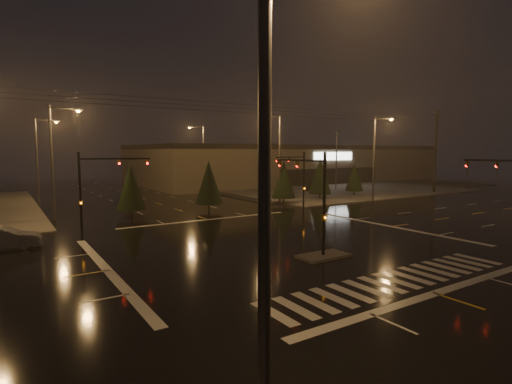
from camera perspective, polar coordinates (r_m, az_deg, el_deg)
ground at (r=26.50m, az=3.70°, el=-7.37°), size 140.00×140.00×0.00m
sidewalk_ne at (r=68.31m, az=8.99°, el=0.73°), size 36.00×36.00×0.12m
median_island at (r=23.48m, az=9.58°, el=-8.98°), size 3.00×1.60×0.15m
crosswalk at (r=20.25m, az=19.36°, el=-11.86°), size 15.00×2.60×0.01m
stop_bar_near at (r=19.16m, az=24.20°, el=-13.06°), size 16.00×0.50×0.01m
stop_bar_far at (r=35.76m, az=-6.86°, el=-3.94°), size 16.00×0.50×0.01m
parking_lot at (r=70.33m, az=13.12°, el=0.78°), size 50.00×24.00×0.08m
retail_building at (r=83.62m, az=4.28°, el=4.30°), size 60.20×28.30×7.20m
signal_mast_median at (r=23.52m, az=8.21°, el=0.18°), size 0.25×4.59×6.00m
signal_mast_ne at (r=39.69m, az=6.07°, el=2.54°), size 4.84×1.86×6.00m
signal_mast_nw at (r=31.49m, az=-21.97°, el=1.31°), size 4.84×1.86×6.00m
streetlight_0 at (r=7.09m, az=3.34°, el=3.90°), size 2.77×0.32×10.00m
streetlight_1 at (r=38.95m, az=-26.72°, el=4.85°), size 2.77×0.32×10.00m
streetlight_2 at (r=54.89m, az=-28.52°, el=4.87°), size 2.77×0.32×10.00m
streetlight_3 at (r=45.32m, az=3.10°, el=5.51°), size 2.77×0.32×10.00m
streetlight_4 at (r=62.63m, az=-7.74°, el=5.55°), size 2.77×0.32×10.00m
streetlight_6 at (r=49.14m, az=16.80°, el=5.30°), size 0.32×2.77×10.00m
utility_pole_1 at (r=41.85m, az=1.16°, el=5.94°), size 2.20×0.32×12.00m
utility_pole_2 at (r=63.67m, az=24.28°, el=5.39°), size 2.20×0.32×12.00m
conifer_0 at (r=46.12m, az=3.98°, el=1.83°), size 2.74×2.74×4.99m
conifer_1 at (r=51.19m, az=9.15°, el=2.27°), size 2.86×2.86×5.17m
conifer_2 at (r=55.71m, az=13.87°, el=2.12°), size 2.44×2.44×4.52m
conifer_3 at (r=38.45m, az=-17.45°, el=0.66°), size 2.64×2.64×4.83m
conifer_4 at (r=40.96m, az=-6.75°, el=1.38°), size 2.82×2.82×5.10m
car_parked at (r=59.91m, az=8.44°, el=0.60°), size 2.21×4.03×1.30m
car_crossing at (r=29.23m, az=-32.49°, el=-5.62°), size 4.43×2.05×1.41m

